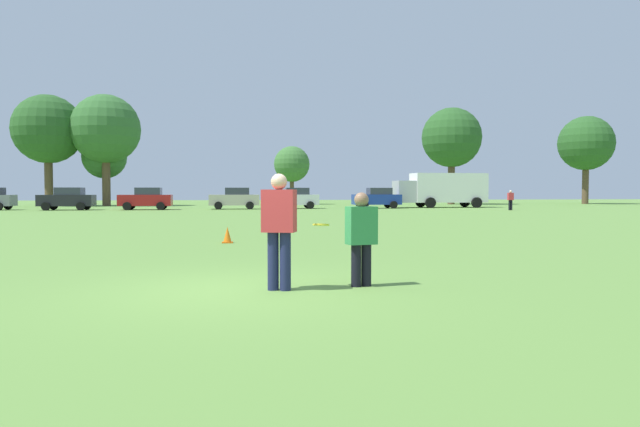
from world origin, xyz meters
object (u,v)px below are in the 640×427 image
player_thrower (279,225)px  parked_car_near_right (295,198)px  player_defender (361,234)px  parked_car_far_right (377,198)px  box_truck (442,189)px  frisbee (321,225)px  traffic_cone (227,235)px  parked_car_mid_left (67,199)px  bystander_sideline_watcher (511,199)px  parked_car_center (146,198)px  parked_car_mid_right (235,198)px

player_thrower → parked_car_near_right: bearing=84.5°
player_defender → parked_car_far_right: 41.98m
parked_car_far_right → box_truck: box_truck is taller
player_defender → frisbee: bearing=177.6°
frisbee → traffic_cone: size_ratio=0.57×
parked_car_mid_left → box_truck: size_ratio=0.50×
player_thrower → bystander_sideline_watcher: size_ratio=1.13×
frisbee → parked_car_center: bearing=103.0°
traffic_cone → parked_car_near_right: (4.95, 32.71, 0.69)m
parked_car_center → bystander_sideline_watcher: bearing=-9.6°
parked_car_far_right → player_thrower: bearing=-105.4°
box_truck → traffic_cone: bearing=-118.9°
parked_car_near_right → parked_car_mid_left: bearing=-175.5°
traffic_cone → parked_car_near_right: 33.09m
frisbee → traffic_cone: bearing=101.9°
player_thrower → parked_car_near_right: (3.94, 41.02, -0.10)m
parked_car_near_right → player_defender: bearing=-93.6°
parked_car_far_right → box_truck: size_ratio=0.50×
parked_car_mid_left → box_truck: 32.55m
parked_car_mid_left → frisbee: bearing=-68.8°
player_defender → parked_car_mid_right: parked_car_mid_right is taller
parked_car_near_right → bystander_sideline_watcher: (16.81, -6.43, -0.02)m
parked_car_mid_right → box_truck: box_truck is taller
parked_car_near_right → bystander_sideline_watcher: 17.99m
box_truck → parked_car_mid_left: bearing=-174.9°
parked_car_mid_right → player_defender: bearing=-86.3°
parked_car_mid_left → bystander_sideline_watcher: (35.34, -4.98, -0.02)m
player_thrower → parked_car_center: size_ratio=0.43×
traffic_cone → parked_car_far_right: parked_car_far_right is taller
player_thrower → bystander_sideline_watcher: player_thrower is taller
parked_car_far_right → bystander_sideline_watcher: size_ratio=2.64×
parked_car_mid_right → box_truck: size_ratio=0.50×
traffic_cone → parked_car_near_right: bearing=81.4°
parked_car_center → parked_car_far_right: bearing=4.1°
traffic_cone → parked_car_mid_right: 31.98m
player_defender → bystander_sideline_watcher: size_ratio=0.95×
frisbee → player_defender: bearing=-2.4°
parked_car_center → parked_car_far_right: size_ratio=1.00×
parked_car_mid_left → parked_car_center: size_ratio=1.00×
parked_car_mid_right → parked_car_far_right: (12.54, 0.69, 0.00)m
parked_car_far_right → box_truck: 6.74m
player_thrower → bystander_sideline_watcher: bearing=59.1°
parked_car_mid_right → parked_car_center: bearing=-174.2°
parked_car_mid_right → box_truck: bearing=6.5°
frisbee → parked_car_mid_left: bearing=111.2°
player_defender → parked_car_center: (-9.77, 39.37, 0.08)m
parked_car_near_right → parked_car_far_right: bearing=-0.4°
traffic_cone → bystander_sideline_watcher: bystander_sideline_watcher is taller
frisbee → parked_car_center: parked_car_center is taller
box_truck → player_thrower: bearing=-112.8°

